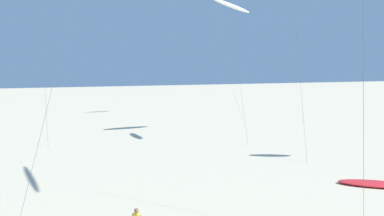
% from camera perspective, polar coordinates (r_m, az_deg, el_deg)
% --- Properties ---
extents(flying_kite_5, '(5.61, 7.09, 15.20)m').
position_cam_1_polar(flying_kite_5, '(49.94, 4.97, 12.73)').
color(flying_kite_5, white).
rests_on(flying_kite_5, ground).
extents(grounded_kite_0, '(4.86, 4.27, 0.31)m').
position_cam_1_polar(grounded_kite_0, '(32.97, 22.21, -8.84)').
color(grounded_kite_0, red).
rests_on(grounded_kite_0, ground).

